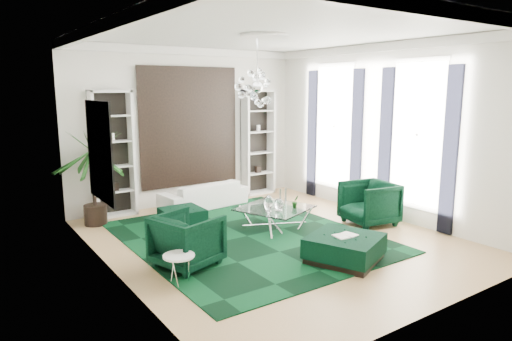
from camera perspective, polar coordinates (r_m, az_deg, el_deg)
floor at (r=8.81m, az=2.14°, el=-8.60°), size 6.00×7.00×0.02m
ceiling at (r=8.39m, az=2.33°, el=16.91°), size 6.00×7.00×0.02m
wall_back at (r=11.38m, az=-8.44°, el=5.44°), size 6.00×0.02×3.80m
wall_front at (r=5.99m, az=22.76°, el=0.42°), size 6.00×0.02×3.80m
wall_left at (r=7.03m, az=-17.86°, el=2.08°), size 0.02×7.00×3.80m
wall_right at (r=10.46m, az=15.61°, el=4.75°), size 0.02×7.00×3.80m
crown_molding at (r=8.38m, az=2.32°, el=16.16°), size 6.00×7.00×0.18m
ceiling_medallion at (r=8.63m, az=1.08°, el=16.46°), size 0.90×0.90×0.05m
tapestry at (r=11.34m, az=-8.33°, el=5.42°), size 2.50×0.06×2.80m
shelving_left at (r=10.54m, az=-17.44°, el=1.96°), size 0.90×0.38×2.80m
shelving_right at (r=12.25m, az=0.26°, el=3.54°), size 0.90×0.38×2.80m
painting at (r=7.62m, az=-18.86°, el=2.25°), size 0.04×1.30×1.60m
window_near at (r=9.90m, az=19.53°, el=4.24°), size 0.03×1.10×2.90m
curtain_near_a at (r=9.46m, az=23.12°, el=2.23°), size 0.07×0.30×3.25m
curtain_near_b at (r=10.37m, az=15.85°, el=3.30°), size 0.07×0.30×3.25m
window_far at (r=11.47m, az=9.78°, el=5.44°), size 0.03×1.10×2.90m
curtain_far_a at (r=10.92m, az=12.46°, el=3.79°), size 0.07×0.30×3.25m
curtain_far_b at (r=12.03m, az=7.03°, el=4.54°), size 0.07×0.30×3.25m
rug at (r=8.91m, az=-1.12°, el=-8.25°), size 4.20×5.00×0.02m
sofa at (r=11.08m, az=-6.58°, el=-2.99°), size 2.18×1.02×0.62m
armchair_left at (r=7.49m, az=-8.61°, el=-8.62°), size 1.18×1.17×0.86m
armchair_right at (r=9.90m, az=13.95°, el=-3.98°), size 1.15×1.12×0.91m
coffee_table at (r=9.40m, az=2.35°, el=-5.91°), size 1.65×1.65×0.44m
ottoman_side at (r=9.71m, az=-9.19°, el=-5.77°), size 0.82×0.82×0.36m
ottoman_front at (r=7.80m, az=11.02°, el=-9.56°), size 1.43×1.43×0.44m
book at (r=7.73m, az=11.08°, el=-7.94°), size 0.39×0.26×0.03m
side_table at (r=6.90m, az=-9.57°, el=-12.20°), size 0.57×0.57×0.44m
palm at (r=9.99m, az=-19.78°, el=0.70°), size 2.06×2.06×2.56m
chandelier at (r=8.46m, az=0.15°, el=10.35°), size 0.97×0.97×0.76m
table_plant at (r=9.30m, az=4.94°, el=-3.89°), size 0.15×0.13×0.26m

